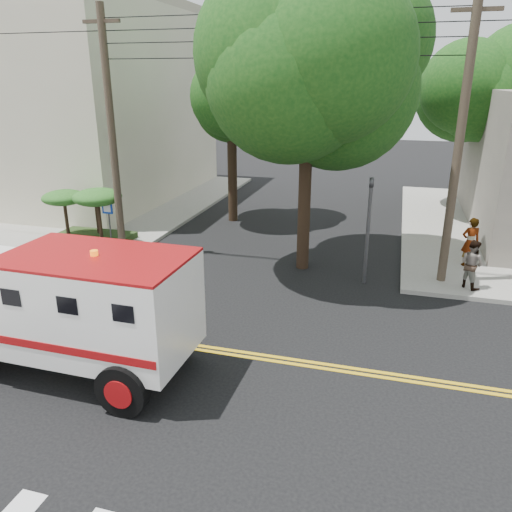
% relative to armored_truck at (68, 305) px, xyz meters
% --- Properties ---
extents(ground, '(100.00, 100.00, 0.00)m').
position_rel_armored_truck_xyz_m(ground, '(2.40, 1.71, -1.69)').
color(ground, black).
rests_on(ground, ground).
extents(sidewalk_nw, '(17.00, 17.00, 0.15)m').
position_rel_armored_truck_xyz_m(sidewalk_nw, '(-11.10, 15.21, -1.61)').
color(sidewalk_nw, gray).
rests_on(sidewalk_nw, ground).
extents(building_left, '(16.00, 14.00, 10.00)m').
position_rel_armored_truck_xyz_m(building_left, '(-13.10, 16.71, 3.46)').
color(building_left, beige).
rests_on(building_left, sidewalk_nw).
extents(utility_pole_left, '(0.28, 0.28, 9.00)m').
position_rel_armored_truck_xyz_m(utility_pole_left, '(-3.20, 7.71, 2.81)').
color(utility_pole_left, '#382D23').
rests_on(utility_pole_left, ground).
extents(utility_pole_right, '(0.28, 0.28, 9.00)m').
position_rel_armored_truck_xyz_m(utility_pole_right, '(8.70, 7.91, 2.81)').
color(utility_pole_right, '#382D23').
rests_on(utility_pole_right, ground).
extents(tree_main, '(6.08, 5.70, 9.85)m').
position_rel_armored_truck_xyz_m(tree_main, '(4.34, 7.92, 5.51)').
color(tree_main, black).
rests_on(tree_main, ground).
extents(tree_left, '(4.48, 4.20, 7.70)m').
position_rel_armored_truck_xyz_m(tree_left, '(-0.28, 13.50, 4.04)').
color(tree_left, black).
rests_on(tree_left, ground).
extents(tree_right, '(4.80, 4.50, 8.20)m').
position_rel_armored_truck_xyz_m(tree_right, '(11.24, 17.48, 4.41)').
color(tree_right, black).
rests_on(tree_right, ground).
extents(traffic_signal, '(0.15, 0.18, 3.60)m').
position_rel_armored_truck_xyz_m(traffic_signal, '(6.20, 7.31, 0.54)').
color(traffic_signal, '#3F3F42').
rests_on(traffic_signal, ground).
extents(accessibility_sign, '(0.45, 0.10, 2.02)m').
position_rel_armored_truck_xyz_m(accessibility_sign, '(-3.80, 7.88, -0.32)').
color(accessibility_sign, '#3F3F42').
rests_on(accessibility_sign, ground).
extents(palm_planter, '(3.52, 2.63, 2.36)m').
position_rel_armored_truck_xyz_m(palm_planter, '(-5.04, 8.34, -0.04)').
color(palm_planter, '#1E3314').
rests_on(palm_planter, sidewalk_nw).
extents(armored_truck, '(6.56, 2.74, 2.97)m').
position_rel_armored_truck_xyz_m(armored_truck, '(0.00, 0.00, 0.00)').
color(armored_truck, white).
rests_on(armored_truck, ground).
extents(pedestrian_a, '(0.75, 0.61, 1.79)m').
position_rel_armored_truck_xyz_m(pedestrian_a, '(9.70, 9.65, -0.64)').
color(pedestrian_a, gray).
rests_on(pedestrian_a, sidewalk_ne).
extents(pedestrian_b, '(0.98, 0.98, 1.60)m').
position_rel_armored_truck_xyz_m(pedestrian_b, '(9.52, 7.50, -0.74)').
color(pedestrian_b, gray).
rests_on(pedestrian_b, sidewalk_ne).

